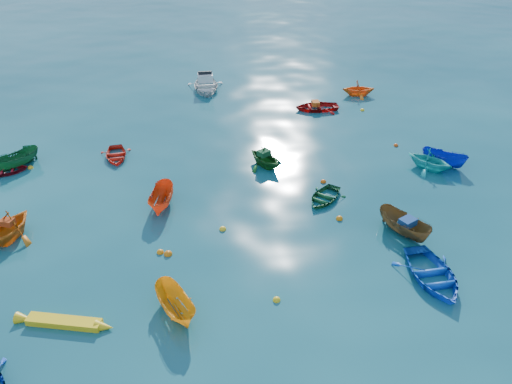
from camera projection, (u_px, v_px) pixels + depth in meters
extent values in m
plane|color=#0A3D4C|center=(275.00, 256.00, 22.88)|extent=(160.00, 160.00, 0.00)
imported|color=brown|center=(403.00, 233.00, 24.35)|extent=(2.34, 3.23, 1.17)
imported|color=blue|center=(431.00, 279.00, 21.54)|extent=(2.68, 3.72, 0.77)
imported|color=orange|center=(12.00, 238.00, 24.04)|extent=(3.45, 3.66, 1.53)
imported|color=#FAA216|center=(177.00, 313.00, 19.85)|extent=(2.04, 3.06, 1.11)
imported|color=#124D26|center=(324.00, 200.00, 26.94)|extent=(3.15, 3.19, 0.54)
imported|color=#1CB0AE|center=(428.00, 169.00, 29.83)|extent=(3.50, 3.55, 1.41)
imported|color=red|center=(6.00, 173.00, 29.42)|extent=(2.78, 2.16, 0.53)
imported|color=#E84715|center=(163.00, 206.00, 26.38)|extent=(1.72, 3.09, 1.13)
imported|color=#125118|center=(265.00, 166.00, 30.14)|extent=(3.16, 3.29, 1.33)
imported|color=#A50E0D|center=(316.00, 110.00, 37.60)|extent=(3.40, 2.53, 0.68)
imported|color=#0D21A6|center=(443.00, 165.00, 30.26)|extent=(2.67, 2.64, 1.05)
imported|color=red|center=(116.00, 158.00, 31.04)|extent=(2.11, 2.81, 0.55)
imported|color=orange|center=(358.00, 95.00, 40.09)|extent=(2.83, 2.53, 1.34)
imported|color=#13532C|center=(19.00, 167.00, 30.03)|extent=(2.86, 2.77, 1.12)
imported|color=silver|center=(206.00, 90.00, 41.15)|extent=(3.22, 4.36, 1.48)
cube|color=navy|center=(408.00, 222.00, 23.84)|extent=(0.93, 0.84, 0.37)
cube|color=#B13A12|center=(7.00, 222.00, 23.60)|extent=(0.73, 0.65, 0.29)
cube|color=#114621|center=(264.00, 153.00, 29.77)|extent=(0.86, 0.80, 0.34)
cube|color=#D65715|center=(315.00, 103.00, 37.32)|extent=(0.57, 0.73, 0.34)
sphere|color=orange|center=(160.00, 253.00, 23.09)|extent=(0.33, 0.33, 0.33)
sphere|color=yellow|center=(277.00, 300.00, 20.46)|extent=(0.32, 0.32, 0.32)
sphere|color=orange|center=(339.00, 219.00, 25.39)|extent=(0.36, 0.36, 0.36)
sphere|color=orange|center=(168.00, 254.00, 22.98)|extent=(0.39, 0.39, 0.39)
sphere|color=yellow|center=(223.00, 229.00, 24.63)|extent=(0.34, 0.34, 0.34)
sphere|color=#D1500B|center=(323.00, 182.00, 28.51)|extent=(0.34, 0.34, 0.34)
sphere|color=gold|center=(31.00, 168.00, 29.90)|extent=(0.34, 0.34, 0.34)
sphere|color=#D6450B|center=(396.00, 146.00, 32.44)|extent=(0.30, 0.30, 0.30)
sphere|color=yellow|center=(362.00, 110.00, 37.45)|extent=(0.31, 0.31, 0.31)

